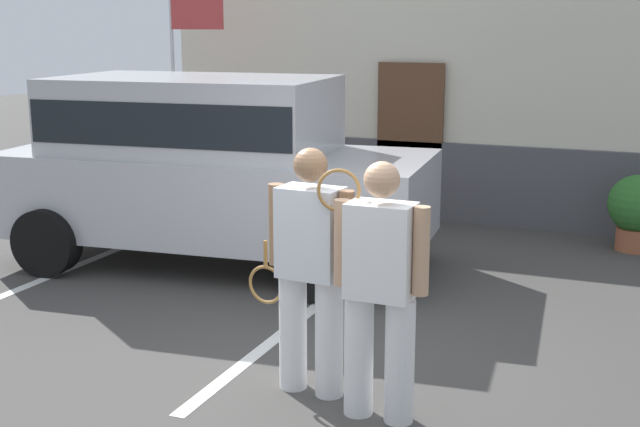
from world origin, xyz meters
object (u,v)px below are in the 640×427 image
Objects in this scene: parked_suv at (208,161)px; tennis_player_woman at (380,288)px; tennis_player_man at (310,269)px; potted_plant_by_porch at (637,209)px; flag_pole at (185,62)px.

parked_suv is 4.16m from tennis_player_woman.
tennis_player_man is 1.99× the size of potted_plant_by_porch.
parked_suv is at bearing -43.60° from tennis_player_woman.
tennis_player_man is (2.35, -2.72, -0.22)m from parked_suv.
flag_pole reaches higher than tennis_player_man.
flag_pole is at bearing -46.99° from tennis_player_woman.
tennis_player_man is 6.17m from flag_pole.
potted_plant_by_porch is at bearing 23.08° from parked_suv.
parked_suv is 5.30× the size of potted_plant_by_porch.
potted_plant_by_porch is 6.03m from flag_pole.
flag_pole reaches higher than tennis_player_woman.
tennis_player_man is 0.63m from tennis_player_woman.
potted_plant_by_porch is (2.01, 5.06, -0.43)m from tennis_player_man.
tennis_player_man reaches higher than tennis_player_woman.
parked_suv is at bearing -43.87° from tennis_player_man.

